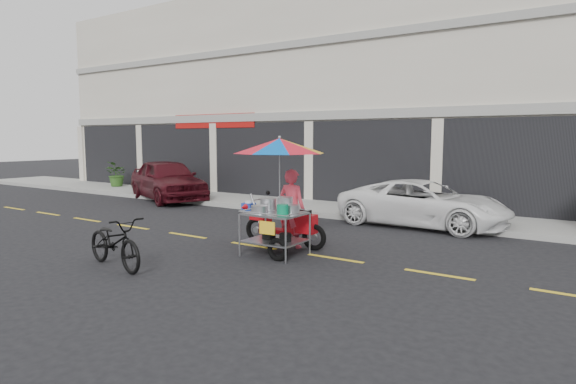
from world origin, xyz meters
The scene contains 10 objects.
ground centered at (0.00, 0.00, 0.00)m, with size 90.00×90.00×0.00m, color black.
sidewalk centered at (0.00, 5.50, 0.07)m, with size 45.00×3.00×0.15m, color gray.
shophouse_block centered at (2.82, 10.59, 4.24)m, with size 36.00×8.11×10.40m.
centerline centered at (0.00, 0.00, 0.00)m, with size 42.00×0.10×0.01m, color gold.
maroon_sedan centered at (-9.37, 4.31, 0.77)m, with size 1.83×4.54×1.55m, color #3E0B12.
white_pickup centered at (0.31, 4.33, 0.61)m, with size 2.03×4.39×1.22m, color white.
plant_tall centered at (-14.04, 5.60, 0.72)m, with size 1.02×0.88×1.13m, color #2B511C.
plant_short centered at (-11.42, 5.70, 0.63)m, with size 0.54×0.54×0.96m, color #2B511C.
near_bicycle centered at (-2.99, -2.77, 0.47)m, with size 0.63×1.80×0.94m, color black.
food_vendor_rig centered at (-1.17, -0.10, 1.49)m, with size 2.37×1.87×2.38m.
Camera 1 is at (4.28, -8.10, 2.33)m, focal length 30.00 mm.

